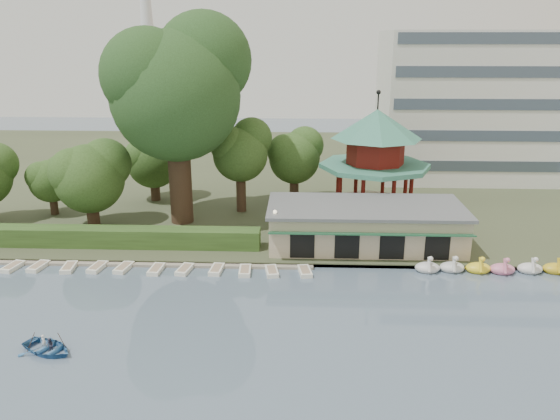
# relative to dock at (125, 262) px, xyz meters

# --- Properties ---
(ground_plane) EXTENTS (220.00, 220.00, 0.00)m
(ground_plane) POSITION_rel_dock_xyz_m (12.00, -17.20, -0.12)
(ground_plane) COLOR slate
(ground_plane) RESTS_ON ground
(shore) EXTENTS (220.00, 70.00, 0.40)m
(shore) POSITION_rel_dock_xyz_m (12.00, 34.80, 0.08)
(shore) COLOR #424930
(shore) RESTS_ON ground
(embankment) EXTENTS (220.00, 0.60, 0.30)m
(embankment) POSITION_rel_dock_xyz_m (12.00, 0.10, 0.03)
(embankment) COLOR gray
(embankment) RESTS_ON ground
(dock) EXTENTS (34.00, 1.60, 0.24)m
(dock) POSITION_rel_dock_xyz_m (0.00, 0.00, 0.00)
(dock) COLOR gray
(dock) RESTS_ON ground
(boathouse) EXTENTS (18.60, 9.39, 3.90)m
(boathouse) POSITION_rel_dock_xyz_m (22.00, 4.77, 2.25)
(boathouse) COLOR #C2AE90
(boathouse) RESTS_ON shore
(pavilion) EXTENTS (12.40, 12.40, 13.50)m
(pavilion) POSITION_rel_dock_xyz_m (24.00, 14.80, 7.36)
(pavilion) COLOR #C2AE90
(pavilion) RESTS_ON shore
(office_building) EXTENTS (38.00, 18.00, 20.00)m
(office_building) POSITION_rel_dock_xyz_m (44.67, 31.80, 9.61)
(office_building) COLOR silver
(office_building) RESTS_ON shore
(hedge) EXTENTS (30.00, 2.00, 1.80)m
(hedge) POSITION_rel_dock_xyz_m (-3.00, 3.30, 1.18)
(hedge) COLOR #345421
(hedge) RESTS_ON shore
(lamp_post) EXTENTS (0.36, 0.36, 4.28)m
(lamp_post) POSITION_rel_dock_xyz_m (13.50, 1.80, 3.22)
(lamp_post) COLOR black
(lamp_post) RESTS_ON shore
(big_tree) EXTENTS (14.60, 13.61, 21.85)m
(big_tree) POSITION_rel_dock_xyz_m (3.18, 11.01, 14.80)
(big_tree) COLOR #3A281C
(big_tree) RESTS_ON shore
(small_trees) EXTENTS (39.74, 16.86, 10.63)m
(small_trees) POSITION_rel_dock_xyz_m (-1.89, 13.70, 5.96)
(small_trees) COLOR #3A281C
(small_trees) RESTS_ON shore
(swan_boats) EXTENTS (16.92, 2.11, 1.92)m
(swan_boats) POSITION_rel_dock_xyz_m (34.59, -0.63, 0.28)
(swan_boats) COLOR silver
(swan_boats) RESTS_ON ground
(moored_rowboats) EXTENTS (32.30, 2.70, 0.36)m
(moored_rowboats) POSITION_rel_dock_xyz_m (0.62, -1.44, 0.06)
(moored_rowboats) COLOR white
(moored_rowboats) RESTS_ON ground
(rowboat_with_passengers) EXTENTS (6.28, 5.56, 2.01)m
(rowboat_with_passengers) POSITION_rel_dock_xyz_m (-0.50, -14.52, 0.42)
(rowboat_with_passengers) COLOR #30669C
(rowboat_with_passengers) RESTS_ON ground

